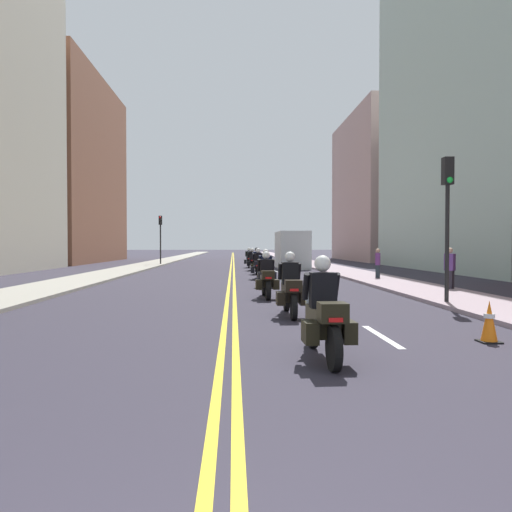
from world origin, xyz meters
TOP-DOWN VIEW (x-y plane):
  - ground_plane at (0.00, 48.00)m, footprint 264.00×264.00m
  - sidewalk_left at (-7.38, 48.00)m, footprint 2.87×144.00m
  - sidewalk_right at (7.38, 48.00)m, footprint 2.87×144.00m
  - centreline_yellow_inner at (-0.12, 48.00)m, footprint 0.12×132.00m
  - centreline_yellow_outer at (0.12, 48.00)m, footprint 0.12×132.00m
  - lane_dashes_white at (2.97, 29.00)m, footprint 0.14×56.40m
  - building_right_1 at (18.01, 32.24)m, footprint 9.31×21.59m
  - building_left_2 at (-17.05, 50.75)m, footprint 7.39×21.16m
  - building_right_2 at (17.62, 54.94)m, footprint 8.52×18.68m
  - motorcycle_0 at (1.48, 6.08)m, footprint 0.77×2.26m
  - motorcycle_1 at (1.51, 10.78)m, footprint 0.76×2.27m
  - motorcycle_2 at (1.19, 14.95)m, footprint 0.77×2.17m
  - motorcycle_3 at (1.46, 19.25)m, footprint 0.78×2.19m
  - motorcycle_4 at (1.37, 24.19)m, footprint 0.78×2.22m
  - motorcycle_5 at (1.51, 28.45)m, footprint 0.78×2.24m
  - motorcycle_6 at (1.40, 32.83)m, footprint 0.76×2.19m
  - motorcycle_7 at (1.31, 37.13)m, footprint 0.77×2.08m
  - traffic_cone_0 at (4.76, 7.31)m, footprint 0.37×0.37m
  - traffic_light_near at (6.35, 12.68)m, footprint 0.28×0.38m
  - traffic_light_far at (-6.35, 42.24)m, footprint 0.28×0.38m
  - pedestrian_0 at (8.33, 16.90)m, footprint 0.40×0.42m
  - pedestrian_1 at (7.40, 23.09)m, footprint 0.34×0.42m
  - parked_truck at (4.55, 36.37)m, footprint 2.20×6.50m

SIDE VIEW (x-z plane):
  - ground_plane at x=0.00m, z-range 0.00..0.00m
  - centreline_yellow_inner at x=-0.12m, z-range 0.00..0.01m
  - centreline_yellow_outer at x=0.12m, z-range 0.00..0.01m
  - lane_dashes_white at x=2.97m, z-range 0.00..0.01m
  - sidewalk_left at x=-7.38m, z-range 0.00..0.12m
  - sidewalk_right at x=7.38m, z-range 0.00..0.12m
  - traffic_cone_0 at x=4.76m, z-range 0.00..0.77m
  - motorcycle_2 at x=1.19m, z-range -0.15..1.42m
  - motorcycle_7 at x=1.31m, z-range -0.14..1.42m
  - motorcycle_5 at x=1.51m, z-range -0.17..1.46m
  - motorcycle_6 at x=1.40m, z-range -0.13..1.43m
  - motorcycle_1 at x=1.51m, z-range -0.16..1.46m
  - motorcycle_4 at x=1.37m, z-range -0.15..1.47m
  - motorcycle_0 at x=1.48m, z-range -0.15..1.48m
  - motorcycle_3 at x=1.46m, z-range -0.14..1.48m
  - pedestrian_1 at x=7.40m, z-range 0.02..1.63m
  - pedestrian_0 at x=8.33m, z-range 0.03..1.71m
  - parked_truck at x=4.55m, z-range -0.13..2.67m
  - traffic_light_near at x=6.35m, z-range 0.84..5.19m
  - traffic_light_far at x=-6.35m, z-range 0.86..5.23m
  - building_right_2 at x=17.62m, z-range 0.00..16.68m
  - building_left_2 at x=-17.05m, z-range 0.00..19.09m
  - building_right_1 at x=18.01m, z-range 0.00..25.59m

